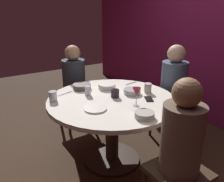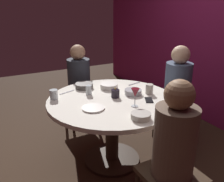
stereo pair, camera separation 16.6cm
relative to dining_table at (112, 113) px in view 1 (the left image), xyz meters
name	(u,v)px [view 1 (the left image)]	position (x,y,z in m)	size (l,w,h in m)	color
ground_plane	(112,159)	(0.00, 0.00, -0.57)	(8.00, 8.00, 0.00)	#382619
back_wall	(223,31)	(0.00, 1.70, 0.73)	(6.00, 0.10, 2.60)	maroon
dining_table	(112,113)	(0.00, 0.00, 0.00)	(1.29, 1.29, 0.73)	silver
seated_diner_left	(74,78)	(-0.93, 0.00, 0.13)	(0.40, 0.40, 1.14)	#3F2D1E
seated_diner_back	(174,83)	(0.00, 0.87, 0.16)	(0.40, 0.40, 1.19)	#3F2D1E
seated_diner_right	(182,140)	(0.91, 0.00, 0.15)	(0.40, 0.40, 1.18)	#3F2D1E
candle_holder	(115,93)	(-0.02, 0.05, 0.20)	(0.08, 0.08, 0.10)	black
wine_glass	(137,93)	(0.27, 0.09, 0.28)	(0.08, 0.08, 0.18)	silver
dinner_plate	(95,109)	(0.14, -0.27, 0.16)	(0.21, 0.21, 0.01)	silver
cell_phone	(149,99)	(0.21, 0.30, 0.16)	(0.07, 0.14, 0.01)	black
bowl_serving_large	(132,91)	(0.00, 0.25, 0.18)	(0.18, 0.18, 0.05)	#B7B7BC
bowl_salad_center	(82,86)	(-0.43, -0.13, 0.18)	(0.20, 0.20, 0.05)	#4C4742
bowl_small_white	(145,115)	(0.50, 0.00, 0.18)	(0.17, 0.17, 0.05)	#B2ADA3
bowl_sauce_side	(107,86)	(-0.29, 0.12, 0.18)	(0.20, 0.20, 0.05)	silver
cup_near_candle	(53,96)	(-0.26, -0.51, 0.20)	(0.08, 0.08, 0.10)	silver
cup_by_left_diner	(88,91)	(-0.22, -0.16, 0.21)	(0.06, 0.06, 0.10)	silver
cup_by_right_diner	(148,88)	(0.06, 0.41, 0.21)	(0.08, 0.08, 0.10)	beige
fork_near_plate	(131,83)	(-0.28, 0.45, 0.16)	(0.02, 0.18, 0.01)	#B7B7BC
knife_near_plate	(65,93)	(-0.38, -0.34, 0.16)	(0.02, 0.18, 0.01)	#B7B7BC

